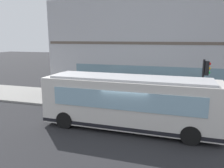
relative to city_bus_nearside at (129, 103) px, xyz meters
name	(u,v)px	position (x,y,z in m)	size (l,w,h in m)	color
ground	(128,129)	(-0.27, 0.00, -1.55)	(120.00, 120.00, 0.00)	#262628
sidewalk_curb	(141,104)	(4.81, 0.00, -1.48)	(4.95, 40.00, 0.15)	gray
building_corner	(152,47)	(10.90, 0.00, 2.79)	(7.31, 19.32, 8.70)	#A8A8AD
city_bus_nearside	(129,103)	(0.00, 0.00, 0.00)	(2.73, 10.08, 3.07)	silver
traffic_light_near_corner	(205,77)	(2.95, -4.31, 1.21)	(0.32, 0.49, 3.75)	black
fire_hydrant	(142,94)	(6.22, 0.18, -1.04)	(0.35, 0.35, 0.74)	red
pedestrian_by_light_pole	(145,91)	(4.86, -0.25, -0.47)	(0.32, 0.32, 1.64)	#B23338
pedestrian_near_building_entrance	(54,83)	(5.44, 8.25, -0.39)	(0.32, 0.32, 1.75)	gold
newspaper_vending_box	(78,96)	(3.73, 5.01, -0.95)	(0.44, 0.42, 0.90)	#263F99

